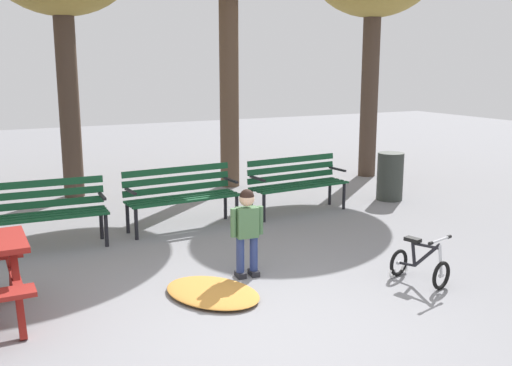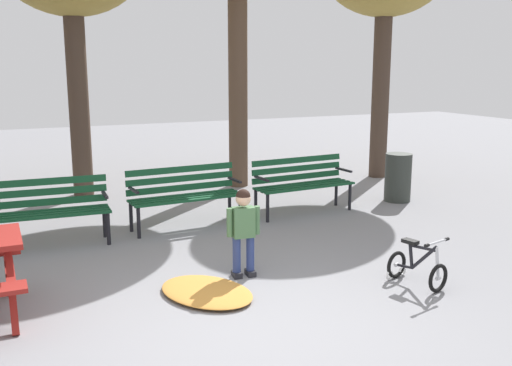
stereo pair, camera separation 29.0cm
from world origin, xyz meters
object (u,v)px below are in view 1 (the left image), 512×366
object	(u,v)px
park_bench_far_right	(296,180)
child_standing	(247,226)
kids_bicycle	(419,264)
park_bench_left	(40,209)
park_bench_right	(181,192)
trash_bin	(390,176)

from	to	relation	value
park_bench_far_right	child_standing	world-z (taller)	child_standing
kids_bicycle	park_bench_left	bearing A→B (deg)	138.35
park_bench_far_right	child_standing	bearing A→B (deg)	-131.16
park_bench_left	park_bench_right	bearing A→B (deg)	3.80
park_bench_right	park_bench_far_right	size ratio (longest dim) A/B	1.00
child_standing	trash_bin	size ratio (longest dim) A/B	1.21
park_bench_far_right	trash_bin	size ratio (longest dim) A/B	2.02
park_bench_far_right	trash_bin	distance (m)	1.85
trash_bin	child_standing	bearing A→B (deg)	-149.67
park_bench_right	kids_bicycle	size ratio (longest dim) A/B	2.63
park_bench_right	trash_bin	xyz separation A→B (m)	(3.75, 0.04, -0.11)
child_standing	trash_bin	xyz separation A→B (m)	(3.78, 2.21, -0.16)
park_bench_left	park_bench_far_right	world-z (taller)	same
park_bench_right	kids_bicycle	bearing A→B (deg)	-64.34
park_bench_right	trash_bin	bearing A→B (deg)	0.59
park_bench_right	trash_bin	distance (m)	3.75
park_bench_right	park_bench_far_right	world-z (taller)	same
park_bench_right	trash_bin	world-z (taller)	park_bench_right
child_standing	trash_bin	world-z (taller)	child_standing
park_bench_right	child_standing	bearing A→B (deg)	-90.82
kids_bicycle	park_bench_right	bearing A→B (deg)	115.66
park_bench_right	kids_bicycle	xyz separation A→B (m)	(1.52, -3.15, -0.31)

